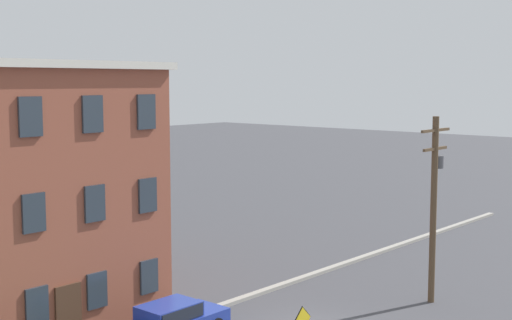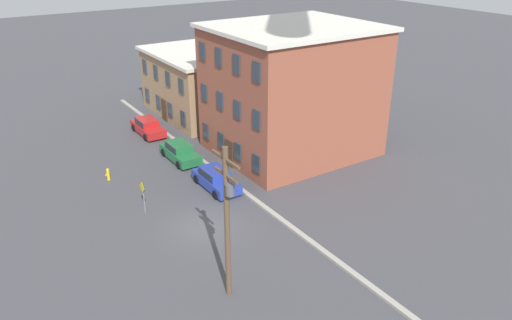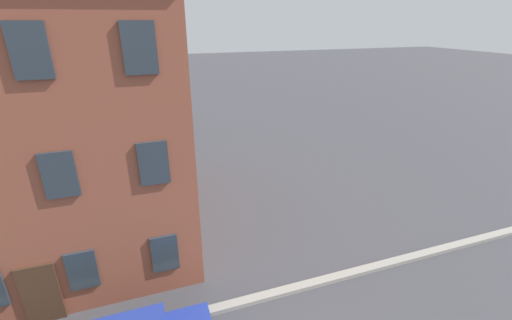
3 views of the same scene
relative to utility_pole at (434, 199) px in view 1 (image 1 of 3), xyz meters
The scene contains 2 objects.
kerb_strip 10.14m from the utility_pole, 134.98° to the left, with size 56.00×0.36×0.16m, color #9E998E.
utility_pole is the anchor object (origin of this frame).
Camera 1 is at (-21.69, -16.17, 9.69)m, focal length 50.00 mm.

